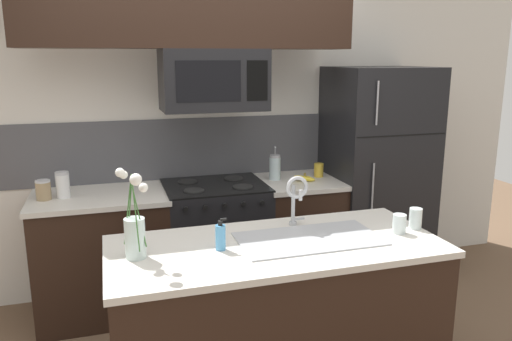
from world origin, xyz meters
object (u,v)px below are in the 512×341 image
object	(u,v)px
storage_jar_tall	(43,190)
banana_bunch	(305,178)
dish_soap_bottle	(221,237)
flower_vase	(135,232)
refrigerator	(375,175)
storage_jar_medium	(63,185)
sink_faucet	(296,194)
french_press	(275,167)
stove_range	(216,242)
spare_glass	(415,218)
microwave	(213,80)
drinking_glass	(399,224)
coffee_tin	(319,170)

from	to	relation	value
storage_jar_tall	banana_bunch	world-z (taller)	storage_jar_tall
dish_soap_bottle	flower_vase	distance (m)	0.42
refrigerator	storage_jar_tall	xyz separation A→B (m)	(-2.57, -0.04, 0.09)
storage_jar_medium	banana_bunch	xyz separation A→B (m)	(1.78, -0.06, -0.07)
storage_jar_tall	sink_faucet	distance (m)	1.77
refrigerator	french_press	bearing A→B (deg)	177.37
stove_range	spare_glass	size ratio (longest dim) A/B	7.84
stove_range	microwave	size ratio (longest dim) A/B	1.25
dish_soap_bottle	flower_vase	size ratio (longest dim) A/B	0.37
banana_bunch	spare_glass	world-z (taller)	spare_glass
refrigerator	banana_bunch	xyz separation A→B (m)	(-0.67, -0.08, 0.04)
microwave	drinking_glass	bearing A→B (deg)	-59.41
storage_jar_tall	dish_soap_bottle	bearing A→B (deg)	-52.37
sink_faucet	dish_soap_bottle	bearing A→B (deg)	-157.10
stove_range	spare_glass	world-z (taller)	spare_glass
sink_faucet	microwave	bearing A→B (deg)	103.38
microwave	refrigerator	world-z (taller)	microwave
flower_vase	spare_glass	bearing A→B (deg)	-0.89
microwave	banana_bunch	size ratio (longest dim) A/B	3.91
storage_jar_tall	storage_jar_medium	size ratio (longest dim) A/B	0.75
dish_soap_bottle	spare_glass	world-z (taller)	dish_soap_bottle
banana_bunch	coffee_tin	xyz separation A→B (m)	(0.17, 0.11, 0.03)
storage_jar_medium	dish_soap_bottle	bearing A→B (deg)	-56.47
storage_jar_tall	french_press	xyz separation A→B (m)	(1.70, 0.08, 0.03)
microwave	drinking_glass	distance (m)	1.66
microwave	coffee_tin	distance (m)	1.14
storage_jar_tall	drinking_glass	size ratio (longest dim) A/B	1.27
spare_glass	drinking_glass	bearing A→B (deg)	-162.73
stove_range	dish_soap_bottle	size ratio (longest dim) A/B	5.64
dish_soap_bottle	drinking_glass	size ratio (longest dim) A/B	1.53
french_press	storage_jar_medium	bearing A→B (deg)	-177.64
storage_jar_tall	drinking_glass	bearing A→B (deg)	-33.34
refrigerator	coffee_tin	xyz separation A→B (m)	(-0.50, 0.03, 0.07)
flower_vase	coffee_tin	bearing A→B (deg)	40.02
coffee_tin	dish_soap_bottle	world-z (taller)	dish_soap_bottle
drinking_glass	microwave	bearing A→B (deg)	120.59
storage_jar_medium	stove_range	bearing A→B (deg)	0.25
storage_jar_medium	dish_soap_bottle	world-z (taller)	storage_jar_medium
spare_glass	coffee_tin	bearing A→B (deg)	90.64
stove_range	storage_jar_medium	xyz separation A→B (m)	(-1.07, -0.00, 0.54)
banana_bunch	drinking_glass	xyz separation A→B (m)	(0.05, -1.24, 0.03)
banana_bunch	flower_vase	bearing A→B (deg)	-139.26
sink_faucet	french_press	bearing A→B (deg)	76.98
drinking_glass	sink_faucet	bearing A→B (deg)	153.58
storage_jar_medium	dish_soap_bottle	size ratio (longest dim) A/B	1.11
stove_range	french_press	world-z (taller)	french_press
refrigerator	french_press	size ratio (longest dim) A/B	6.68
stove_range	flower_vase	world-z (taller)	flower_vase
refrigerator	microwave	bearing A→B (deg)	-178.29
stove_range	storage_jar_medium	world-z (taller)	storage_jar_medium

